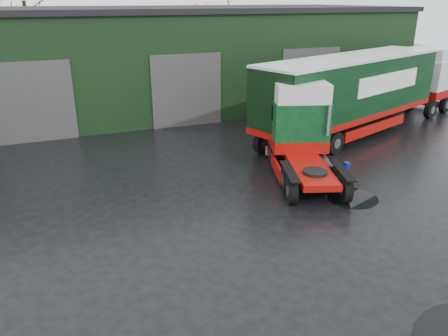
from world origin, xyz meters
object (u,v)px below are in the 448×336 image
Objects in this scene: lorry_right at (351,97)px; tree_back_b at (217,34)px; tree_back_a at (28,26)px; warehouse at (159,57)px; wash_bucket at (347,165)px; hero_tractor at (307,136)px.

tree_back_b is (0.92, 21.30, 1.65)m from lorry_right.
lorry_right is 1.68× the size of tree_back_a.
tree_back_a reaches higher than lorry_right.
tree_back_a is 1.27× the size of tree_back_b.
warehouse reaches higher than wash_bucket.
tree_back_a is at bearing 128.66° from warehouse.
tree_back_a is at bearing 116.06° from wash_bucket.
hero_tractor is at bearing -169.69° from wash_bucket.
hero_tractor is 0.63× the size of tree_back_a.
lorry_right reaches higher than hero_tractor.
tree_back_b is at bearing 81.52° from wash_bucket.
tree_back_b reaches higher than warehouse.
tree_back_a reaches higher than wash_bucket.
tree_back_a is at bearing 129.65° from hero_tractor.
lorry_right is 56.33× the size of wash_bucket.
hero_tractor is 2.95m from wash_bucket.
hero_tractor is 21.01× the size of wash_bucket.
tree_back_b reaches higher than lorry_right.
wash_bucket is 0.04× the size of tree_back_b.
tree_back_b is (8.00, 10.00, 0.59)m from warehouse.
tree_back_a is (-15.08, 21.30, 2.65)m from lorry_right.
hero_tractor is at bearing -68.79° from tree_back_a.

